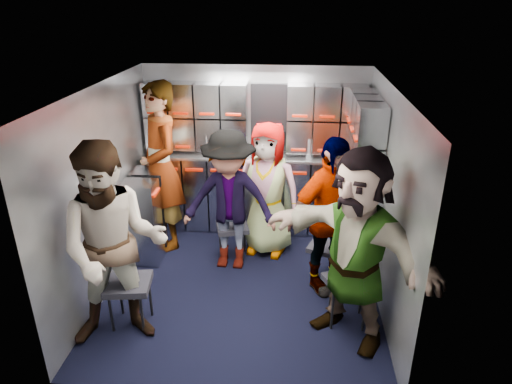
# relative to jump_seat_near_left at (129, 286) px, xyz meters

# --- Properties ---
(floor) EXTENTS (3.00, 3.00, 0.00)m
(floor) POSITION_rel_jump_seat_near_left_xyz_m (0.98, 0.72, -0.42)
(floor) COLOR black
(floor) RESTS_ON ground
(wall_back) EXTENTS (2.80, 0.04, 2.10)m
(wall_back) POSITION_rel_jump_seat_near_left_xyz_m (0.98, 2.22, 0.63)
(wall_back) COLOR gray
(wall_back) RESTS_ON ground
(wall_left) EXTENTS (0.04, 3.00, 2.10)m
(wall_left) POSITION_rel_jump_seat_near_left_xyz_m (-0.42, 0.72, 0.63)
(wall_left) COLOR gray
(wall_left) RESTS_ON ground
(wall_right) EXTENTS (0.04, 3.00, 2.10)m
(wall_right) POSITION_rel_jump_seat_near_left_xyz_m (2.38, 0.72, 0.63)
(wall_right) COLOR gray
(wall_right) RESTS_ON ground
(ceiling) EXTENTS (2.80, 3.00, 0.02)m
(ceiling) POSITION_rel_jump_seat_near_left_xyz_m (0.98, 0.72, 1.68)
(ceiling) COLOR silver
(ceiling) RESTS_ON wall_back
(cart_bank_back) EXTENTS (2.68, 0.38, 0.99)m
(cart_bank_back) POSITION_rel_jump_seat_near_left_xyz_m (0.98, 2.01, 0.08)
(cart_bank_back) COLOR #999EA8
(cart_bank_back) RESTS_ON ground
(cart_bank_left) EXTENTS (0.38, 0.76, 0.99)m
(cart_bank_left) POSITION_rel_jump_seat_near_left_xyz_m (-0.21, 1.28, 0.08)
(cart_bank_left) COLOR #999EA8
(cart_bank_left) RESTS_ON ground
(counter) EXTENTS (2.68, 0.42, 0.03)m
(counter) POSITION_rel_jump_seat_near_left_xyz_m (0.98, 2.01, 0.60)
(counter) COLOR silver
(counter) RESTS_ON cart_bank_back
(locker_bank_back) EXTENTS (2.68, 0.28, 0.82)m
(locker_bank_back) POSITION_rel_jump_seat_near_left_xyz_m (0.98, 2.07, 1.07)
(locker_bank_back) COLOR #999EA8
(locker_bank_back) RESTS_ON wall_back
(locker_bank_right) EXTENTS (0.28, 1.00, 0.82)m
(locker_bank_right) POSITION_rel_jump_seat_near_left_xyz_m (2.23, 1.42, 1.07)
(locker_bank_right) COLOR #999EA8
(locker_bank_right) RESTS_ON wall_right
(right_cabinet) EXTENTS (0.28, 1.20, 1.00)m
(right_cabinet) POSITION_rel_jump_seat_near_left_xyz_m (2.23, 1.32, 0.08)
(right_cabinet) COLOR #999EA8
(right_cabinet) RESTS_ON ground
(coffee_niche) EXTENTS (0.46, 0.16, 0.84)m
(coffee_niche) POSITION_rel_jump_seat_near_left_xyz_m (1.16, 2.13, 1.05)
(coffee_niche) COLOR black
(coffee_niche) RESTS_ON wall_back
(red_latch_strip) EXTENTS (2.60, 0.02, 0.03)m
(red_latch_strip) POSITION_rel_jump_seat_near_left_xyz_m (0.98, 1.81, 0.46)
(red_latch_strip) COLOR #981403
(red_latch_strip) RESTS_ON cart_bank_back
(jump_seat_near_left) EXTENTS (0.45, 0.43, 0.47)m
(jump_seat_near_left) POSITION_rel_jump_seat_near_left_xyz_m (0.00, 0.00, 0.00)
(jump_seat_near_left) COLOR black
(jump_seat_near_left) RESTS_ON ground
(jump_seat_mid_left) EXTENTS (0.43, 0.42, 0.42)m
(jump_seat_mid_left) POSITION_rel_jump_seat_near_left_xyz_m (0.79, 1.28, -0.05)
(jump_seat_mid_left) COLOR black
(jump_seat_mid_left) RESTS_ON ground
(jump_seat_center) EXTENTS (0.37, 0.35, 0.44)m
(jump_seat_center) POSITION_rel_jump_seat_near_left_xyz_m (1.18, 1.65, -0.03)
(jump_seat_center) COLOR black
(jump_seat_center) RESTS_ON ground
(jump_seat_mid_right) EXTENTS (0.43, 0.42, 0.40)m
(jump_seat_mid_right) POSITION_rel_jump_seat_near_left_xyz_m (1.85, 0.95, -0.07)
(jump_seat_mid_right) COLOR black
(jump_seat_mid_right) RESTS_ON ground
(jump_seat_near_right) EXTENTS (0.52, 0.50, 0.47)m
(jump_seat_near_right) POSITION_rel_jump_seat_near_left_xyz_m (2.03, 0.21, -0.00)
(jump_seat_near_right) COLOR black
(jump_seat_near_right) RESTS_ON ground
(attendant_standing) EXTENTS (0.81, 0.88, 2.02)m
(attendant_standing) POSITION_rel_jump_seat_near_left_xyz_m (-0.07, 1.52, 0.59)
(attendant_standing) COLOR black
(attendant_standing) RESTS_ON ground
(attendant_arc_a) EXTENTS (1.05, 0.91, 1.86)m
(attendant_arc_a) POSITION_rel_jump_seat_near_left_xyz_m (-0.00, -0.18, 0.52)
(attendant_arc_a) COLOR black
(attendant_arc_a) RESTS_ON ground
(attendant_arc_b) EXTENTS (1.07, 0.66, 1.60)m
(attendant_arc_b) POSITION_rel_jump_seat_near_left_xyz_m (0.79, 1.10, 0.39)
(attendant_arc_b) COLOR black
(attendant_arc_b) RESTS_ON ground
(attendant_arc_c) EXTENTS (0.87, 0.67, 1.60)m
(attendant_arc_c) POSITION_rel_jump_seat_near_left_xyz_m (1.18, 1.47, 0.38)
(attendant_arc_c) COLOR black
(attendant_arc_c) RESTS_ON ground
(attendant_arc_d) EXTENTS (1.04, 0.88, 1.66)m
(attendant_arc_d) POSITION_rel_jump_seat_near_left_xyz_m (1.85, 0.77, 0.42)
(attendant_arc_d) COLOR black
(attendant_arc_d) RESTS_ON ground
(attendant_arc_e) EXTENTS (1.63, 1.48, 1.81)m
(attendant_arc_e) POSITION_rel_jump_seat_near_left_xyz_m (2.03, 0.03, 0.49)
(attendant_arc_e) COLOR black
(attendant_arc_e) RESTS_ON ground
(bottle_left) EXTENTS (0.06, 0.06, 0.25)m
(bottle_left) POSITION_rel_jump_seat_near_left_xyz_m (0.40, 1.96, 0.74)
(bottle_left) COLOR white
(bottle_left) RESTS_ON counter
(bottle_mid) EXTENTS (0.06, 0.06, 0.24)m
(bottle_mid) POSITION_rel_jump_seat_near_left_xyz_m (1.03, 1.96, 0.73)
(bottle_mid) COLOR white
(bottle_mid) RESTS_ON counter
(bottle_right) EXTENTS (0.07, 0.07, 0.24)m
(bottle_right) POSITION_rel_jump_seat_near_left_xyz_m (1.65, 1.96, 0.74)
(bottle_right) COLOR white
(bottle_right) RESTS_ON counter
(cup_left) EXTENTS (0.08, 0.08, 0.11)m
(cup_left) POSITION_rel_jump_seat_near_left_xyz_m (0.69, 1.95, 0.67)
(cup_left) COLOR #CBBA8F
(cup_left) RESTS_ON counter
(cup_right) EXTENTS (0.09, 0.09, 0.11)m
(cup_right) POSITION_rel_jump_seat_near_left_xyz_m (2.17, 1.95, 0.67)
(cup_right) COLOR #CBBA8F
(cup_right) RESTS_ON counter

